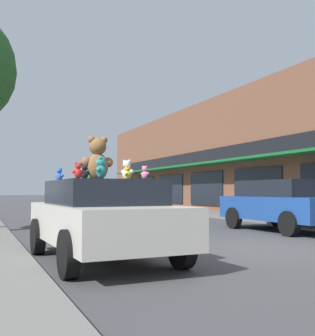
% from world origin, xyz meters
% --- Properties ---
extents(ground_plane, '(260.00, 260.00, 0.00)m').
position_xyz_m(ground_plane, '(0.00, 0.00, 0.00)').
color(ground_plane, '#424244').
extents(plush_art_car, '(2.14, 4.22, 1.44)m').
position_xyz_m(plush_art_car, '(-3.47, -0.19, 0.79)').
color(plush_art_car, beige).
rests_on(plush_art_car, ground_plane).
extents(teddy_bear_giant, '(0.60, 0.37, 0.81)m').
position_xyz_m(teddy_bear_giant, '(-3.54, -0.10, 1.83)').
color(teddy_bear_giant, olive).
rests_on(teddy_bear_giant, plush_art_car).
extents(teddy_bear_pink, '(0.14, 0.17, 0.23)m').
position_xyz_m(teddy_bear_pink, '(-3.02, -1.10, 1.55)').
color(teddy_bear_pink, pink).
rests_on(teddy_bear_pink, plush_art_car).
extents(teddy_bear_yellow, '(0.16, 0.18, 0.26)m').
position_xyz_m(teddy_bear_yellow, '(-3.15, -0.64, 1.56)').
color(teddy_bear_yellow, yellow).
rests_on(teddy_bear_yellow, plush_art_car).
extents(teddy_bear_red, '(0.19, 0.12, 0.26)m').
position_xyz_m(teddy_bear_red, '(-4.11, -1.05, 1.57)').
color(teddy_bear_red, red).
rests_on(teddy_bear_red, plush_art_car).
extents(teddy_bear_green, '(0.21, 0.19, 0.30)m').
position_xyz_m(teddy_bear_green, '(-3.51, 0.68, 1.58)').
color(teddy_bear_green, green).
rests_on(teddy_bear_green, plush_art_car).
extents(teddy_bear_blue, '(0.18, 0.18, 0.27)m').
position_xyz_m(teddy_bear_blue, '(-4.08, 0.74, 1.57)').
color(teddy_bear_blue, blue).
rests_on(teddy_bear_blue, plush_art_car).
extents(teddy_bear_white, '(0.23, 0.28, 0.39)m').
position_xyz_m(teddy_bear_white, '(-3.03, -0.23, 1.63)').
color(teddy_bear_white, white).
rests_on(teddy_bear_white, plush_art_car).
extents(teddy_bear_teal, '(0.22, 0.26, 0.36)m').
position_xyz_m(teddy_bear_teal, '(-3.76, -1.10, 1.61)').
color(teddy_bear_teal, teal).
rests_on(teddy_bear_teal, plush_art_car).
extents(teddy_bear_black, '(0.19, 0.12, 0.26)m').
position_xyz_m(teddy_bear_black, '(-3.92, -0.64, 1.56)').
color(teddy_bear_black, black).
rests_on(teddy_bear_black, plush_art_car).
extents(teddy_bear_cream, '(0.19, 0.12, 0.26)m').
position_xyz_m(teddy_bear_cream, '(-3.81, -0.14, 1.56)').
color(teddy_bear_cream, beige).
rests_on(teddy_bear_cream, plush_art_car).
extents(parked_car_far_center, '(2.04, 4.36, 1.59)m').
position_xyz_m(parked_car_far_center, '(3.28, 3.04, 0.87)').
color(parked_car_far_center, '#1E4793').
rests_on(parked_car_far_center, ground_plane).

